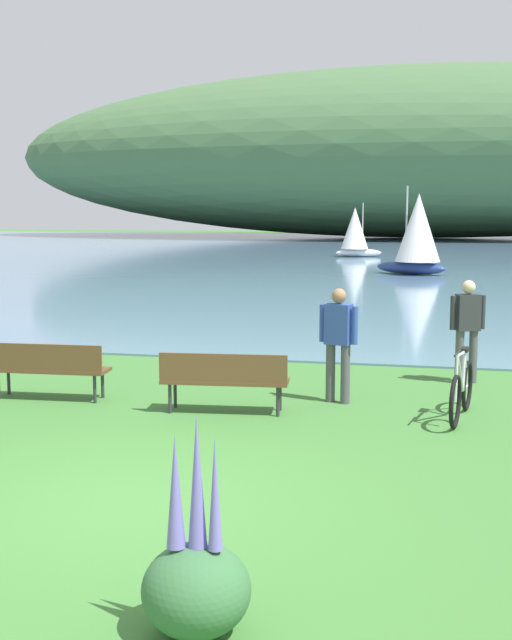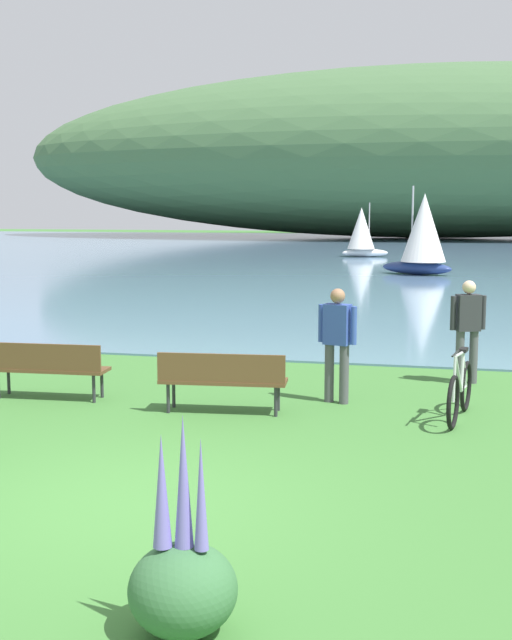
{
  "view_description": "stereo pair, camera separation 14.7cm",
  "coord_description": "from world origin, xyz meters",
  "px_view_note": "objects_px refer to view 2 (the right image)",
  "views": [
    {
      "loc": [
        2.81,
        -7.08,
        2.86
      ],
      "look_at": [
        -0.07,
        6.04,
        1.0
      ],
      "focal_mm": 45.0,
      "sensor_mm": 36.0,
      "label": 1
    },
    {
      "loc": [
        2.95,
        -7.05,
        2.86
      ],
      "look_at": [
        -0.07,
        6.04,
        1.0
      ],
      "focal_mm": 45.0,
      "sensor_mm": 36.0,
      "label": 2
    }
  ],
  "objects_px": {
    "person_on_the_grass": "(337,338)",
    "sailboat_nearest_to_shore": "(362,231)",
    "park_bench_further_along": "(47,365)",
    "sailboat_mid_bay": "(423,233)",
    "person_at_shoreline": "(468,325)",
    "park_bench_near_camera": "(222,377)",
    "bicycle_leaning_near_bench": "(460,391)"
  },
  "relations": [
    {
      "from": "park_bench_further_along",
      "to": "sailboat_nearest_to_shore",
      "type": "bearing_deg",
      "value": 88.31
    },
    {
      "from": "bicycle_leaning_near_bench",
      "to": "sailboat_nearest_to_shore",
      "type": "bearing_deg",
      "value": 97.59
    },
    {
      "from": "bicycle_leaning_near_bench",
      "to": "sailboat_mid_bay",
      "type": "distance_m",
      "value": 24.55
    },
    {
      "from": "person_at_shoreline",
      "to": "sailboat_mid_bay",
      "type": "distance_m",
      "value": 22.12
    },
    {
      "from": "park_bench_further_along",
      "to": "person_at_shoreline",
      "type": "relative_size",
      "value": 1.07
    },
    {
      "from": "park_bench_further_along",
      "to": "sailboat_mid_bay",
      "type": "distance_m",
      "value": 25.18
    },
    {
      "from": "person_at_shoreline",
      "to": "park_bench_near_camera",
      "type": "bearing_deg",
      "value": -140.57
    },
    {
      "from": "park_bench_near_camera",
      "to": "bicycle_leaning_near_bench",
      "type": "relative_size",
      "value": 1.05
    },
    {
      "from": "person_at_shoreline",
      "to": "person_on_the_grass",
      "type": "relative_size",
      "value": 1.0
    },
    {
      "from": "bicycle_leaning_near_bench",
      "to": "person_at_shoreline",
      "type": "relative_size",
      "value": 1.02
    },
    {
      "from": "sailboat_nearest_to_shore",
      "to": "sailboat_mid_bay",
      "type": "distance_m",
      "value": 13.28
    },
    {
      "from": "park_bench_further_along",
      "to": "person_at_shoreline",
      "type": "xyz_separation_m",
      "value": [
        6.21,
        2.59,
        0.46
      ]
    },
    {
      "from": "park_bench_near_camera",
      "to": "bicycle_leaning_near_bench",
      "type": "bearing_deg",
      "value": 6.85
    },
    {
      "from": "bicycle_leaning_near_bench",
      "to": "sailboat_mid_bay",
      "type": "bearing_deg",
      "value": 92.56
    },
    {
      "from": "person_on_the_grass",
      "to": "bicycle_leaning_near_bench",
      "type": "bearing_deg",
      "value": -18.64
    },
    {
      "from": "park_bench_near_camera",
      "to": "person_at_shoreline",
      "type": "bearing_deg",
      "value": 39.43
    },
    {
      "from": "park_bench_near_camera",
      "to": "sailboat_nearest_to_shore",
      "type": "xyz_separation_m",
      "value": [
        -1.7,
        37.57,
        1.03
      ]
    },
    {
      "from": "park_bench_further_along",
      "to": "park_bench_near_camera",
      "type": "bearing_deg",
      "value": -4.39
    },
    {
      "from": "bicycle_leaning_near_bench",
      "to": "person_on_the_grass",
      "type": "relative_size",
      "value": 1.02
    },
    {
      "from": "park_bench_near_camera",
      "to": "person_on_the_grass",
      "type": "height_order",
      "value": "person_on_the_grass"
    },
    {
      "from": "bicycle_leaning_near_bench",
      "to": "person_at_shoreline",
      "type": "distance_m",
      "value": 2.48
    },
    {
      "from": "park_bench_near_camera",
      "to": "sailboat_nearest_to_shore",
      "type": "height_order",
      "value": "sailboat_nearest_to_shore"
    },
    {
      "from": "park_bench_further_along",
      "to": "bicycle_leaning_near_bench",
      "type": "height_order",
      "value": "bicycle_leaning_near_bench"
    },
    {
      "from": "person_on_the_grass",
      "to": "sailboat_nearest_to_shore",
      "type": "height_order",
      "value": "sailboat_nearest_to_shore"
    },
    {
      "from": "person_on_the_grass",
      "to": "sailboat_nearest_to_shore",
      "type": "relative_size",
      "value": 0.53
    },
    {
      "from": "park_bench_further_along",
      "to": "bicycle_leaning_near_bench",
      "type": "relative_size",
      "value": 1.04
    },
    {
      "from": "person_at_shoreline",
      "to": "sailboat_mid_bay",
      "type": "xyz_separation_m",
      "value": [
        -1.25,
        22.07,
        0.87
      ]
    },
    {
      "from": "sailboat_nearest_to_shore",
      "to": "park_bench_near_camera",
      "type": "bearing_deg",
      "value": -87.4
    },
    {
      "from": "park_bench_further_along",
      "to": "sailboat_mid_bay",
      "type": "bearing_deg",
      "value": 78.62
    },
    {
      "from": "person_at_shoreline",
      "to": "person_on_the_grass",
      "type": "height_order",
      "value": "same"
    },
    {
      "from": "park_bench_near_camera",
      "to": "person_at_shoreline",
      "type": "xyz_separation_m",
      "value": [
        3.41,
        2.8,
        0.46
      ]
    },
    {
      "from": "bicycle_leaning_near_bench",
      "to": "sailboat_nearest_to_shore",
      "type": "height_order",
      "value": "sailboat_nearest_to_shore"
    }
  ]
}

